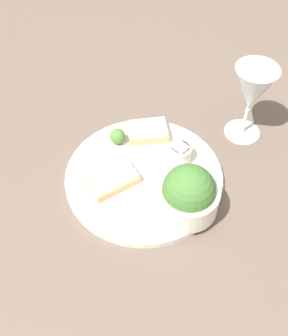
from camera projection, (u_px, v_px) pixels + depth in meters
The scene contains 8 objects.
ground_plane at pixel (144, 179), 0.81m from camera, with size 4.00×4.00×0.00m, color brown.
dinner_plate at pixel (144, 177), 0.80m from camera, with size 0.30×0.30×0.01m.
salad_bowl at pixel (188, 194), 0.72m from camera, with size 0.11×0.11×0.10m.
sauce_ramekin at pixel (180, 152), 0.81m from camera, with size 0.05×0.05×0.03m.
cheese_toast_near at pixel (113, 181), 0.77m from camera, with size 0.10×0.07×0.03m.
cheese_toast_far at pixel (148, 131), 0.85m from camera, with size 0.09×0.07×0.03m.
wine_glass at pixel (252, 92), 0.80m from camera, with size 0.08×0.08×0.16m.
garnish at pixel (118, 136), 0.84m from camera, with size 0.03×0.03×0.03m.
Camera 1 is at (-0.18, -0.46, 0.64)m, focal length 45.00 mm.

